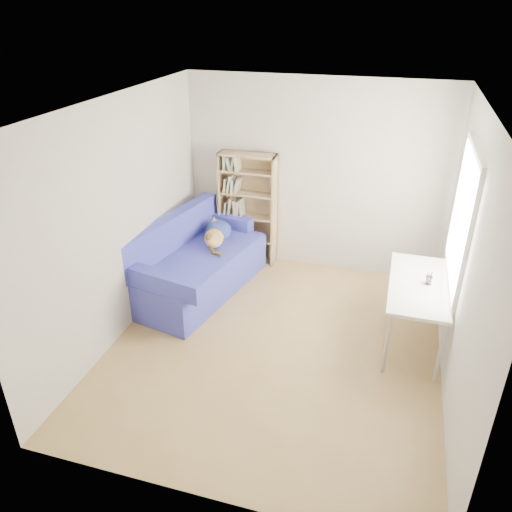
% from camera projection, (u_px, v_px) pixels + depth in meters
% --- Properties ---
extents(ground, '(4.00, 4.00, 0.00)m').
position_uv_depth(ground, '(276.00, 345.00, 5.55)').
color(ground, olive).
rests_on(ground, ground).
extents(room_shell, '(3.54, 4.04, 2.62)m').
position_uv_depth(room_shell, '(290.00, 208.00, 4.80)').
color(room_shell, silver).
rests_on(room_shell, ground).
extents(sofa, '(1.34, 2.19, 0.99)m').
position_uv_depth(sofa, '(196.00, 264.00, 6.46)').
color(sofa, navy).
rests_on(sofa, ground).
extents(bookshelf, '(0.80, 0.25, 1.59)m').
position_uv_depth(bookshelf, '(248.00, 213.00, 7.02)').
color(bookshelf, tan).
rests_on(bookshelf, ground).
extents(desk, '(0.61, 1.33, 0.75)m').
position_uv_depth(desk, '(418.00, 289.00, 5.30)').
color(desk, white).
rests_on(desk, ground).
extents(pen_cup, '(0.08, 0.08, 0.15)m').
position_uv_depth(pen_cup, '(429.00, 279.00, 5.24)').
color(pen_cup, white).
rests_on(pen_cup, desk).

